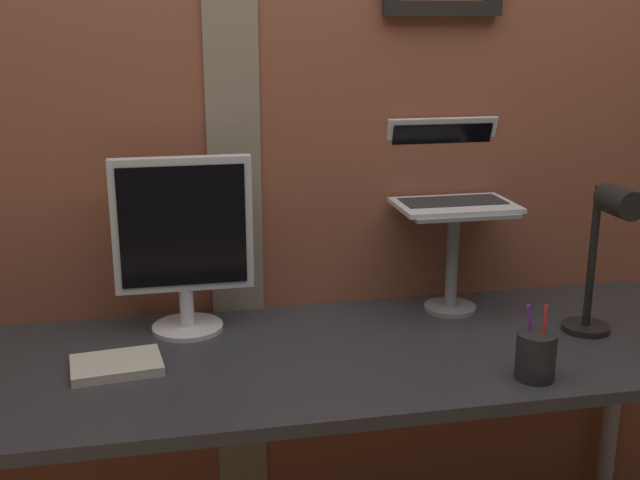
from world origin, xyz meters
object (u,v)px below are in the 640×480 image
at_px(laptop, 446,179).
at_px(pen_cup, 536,356).
at_px(desk_lamp, 606,244).
at_px(monitor, 183,235).

height_order(laptop, pen_cup, laptop).
xyz_separation_m(desk_lamp, pen_cup, (-0.25, -0.18, -0.19)).
height_order(desk_lamp, pen_cup, desk_lamp).
distance_m(laptop, desk_lamp, 0.45).
bearing_deg(desk_lamp, monitor, 165.23).
bearing_deg(monitor, desk_lamp, -14.77).
distance_m(laptop, pen_cup, 0.59).
relative_size(laptop, pen_cup, 1.79).
distance_m(monitor, desk_lamp, 1.03).
height_order(monitor, pen_cup, monitor).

